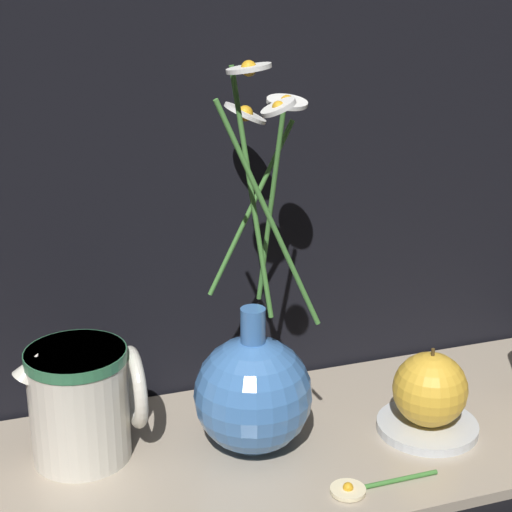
% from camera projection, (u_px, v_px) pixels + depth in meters
% --- Properties ---
extents(ground_plane, '(6.00, 6.00, 0.00)m').
position_uv_depth(ground_plane, '(255.00, 459.00, 0.93)').
color(ground_plane, black).
extents(shelf, '(0.89, 0.30, 0.01)m').
position_uv_depth(shelf, '(255.00, 455.00, 0.93)').
color(shelf, tan).
rests_on(shelf, ground_plane).
extents(vase_with_flowers, '(0.13, 0.23, 0.42)m').
position_uv_depth(vase_with_flowers, '(255.00, 387.00, 0.91)').
color(vase_with_flowers, '#3F72B7').
rests_on(vase_with_flowers, shelf).
extents(ceramic_pitcher, '(0.13, 0.11, 0.13)m').
position_uv_depth(ceramic_pitcher, '(82.00, 398.00, 0.89)').
color(ceramic_pitcher, beige).
rests_on(ceramic_pitcher, shelf).
extents(saucer_plate, '(0.11, 0.11, 0.01)m').
position_uv_depth(saucer_plate, '(427.00, 426.00, 0.96)').
color(saucer_plate, silver).
rests_on(saucer_plate, shelf).
extents(orange_fruit, '(0.08, 0.08, 0.09)m').
position_uv_depth(orange_fruit, '(430.00, 389.00, 0.94)').
color(orange_fruit, gold).
rests_on(orange_fruit, saucer_plate).
extents(loose_daisy, '(0.12, 0.04, 0.01)m').
position_uv_depth(loose_daisy, '(361.00, 487.00, 0.85)').
color(loose_daisy, '#3D7A33').
rests_on(loose_daisy, shelf).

